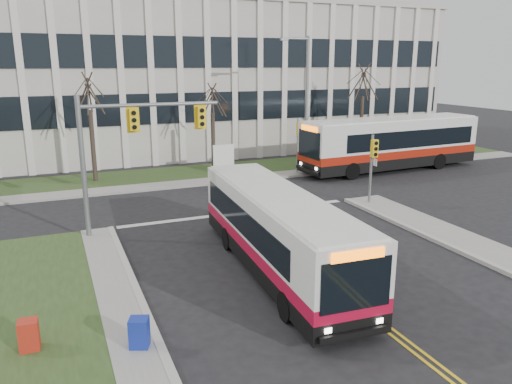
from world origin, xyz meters
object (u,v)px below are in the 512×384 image
object	(u,v)px
bus_main	(277,234)
bus_cross	(391,145)
streetlight	(305,97)
directory_sign	(224,157)
newspaper_box_blue	(139,335)
newspaper_box_red	(29,337)

from	to	relation	value
bus_main	bus_cross	world-z (taller)	bus_cross
streetlight	directory_sign	size ratio (longest dim) A/B	4.60
streetlight	newspaper_box_blue	distance (m)	24.38
streetlight	newspaper_box_red	size ratio (longest dim) A/B	9.68
bus_main	bus_cross	bearing A→B (deg)	44.57
directory_sign	newspaper_box_red	xyz separation A→B (m)	(-12.00, -19.05, -0.70)
streetlight	bus_cross	distance (m)	7.06
bus_main	bus_cross	xyz separation A→B (m)	(15.03, 13.20, 0.34)
bus_main	newspaper_box_blue	bearing A→B (deg)	-145.79
newspaper_box_red	bus_main	bearing A→B (deg)	18.81
streetlight	newspaper_box_red	bearing A→B (deg)	-134.65
streetlight	newspaper_box_blue	size ratio (longest dim) A/B	9.68
bus_main	bus_cross	size ratio (longest dim) A/B	0.81
streetlight	newspaper_box_blue	world-z (taller)	streetlight
directory_sign	newspaper_box_blue	bearing A→B (deg)	-114.87
bus_cross	newspaper_box_red	world-z (taller)	bus_cross
newspaper_box_blue	newspaper_box_red	bearing A→B (deg)	-179.71
bus_main	streetlight	bearing A→B (deg)	62.34
bus_main	newspaper_box_red	distance (m)	8.68
directory_sign	newspaper_box_blue	distance (m)	22.12
bus_cross	newspaper_box_blue	world-z (taller)	bus_cross
newspaper_box_red	streetlight	bearing A→B (deg)	48.40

